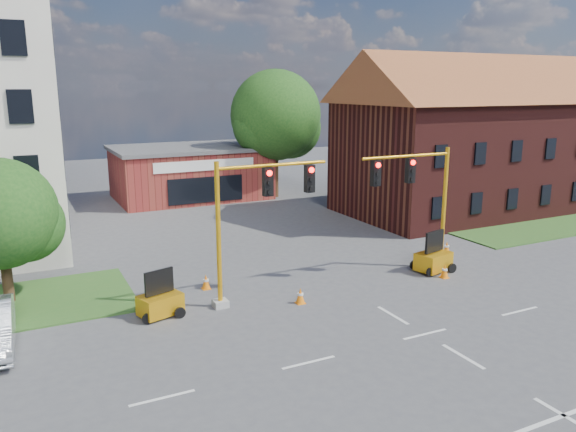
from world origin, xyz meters
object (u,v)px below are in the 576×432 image
object	(u,v)px
trailer_west	(160,302)
trailer_east	(433,259)
signal_mast_east	(419,196)
signal_mast_west	(255,213)
pickup_white	(430,206)

from	to	relation	value
trailer_west	trailer_east	distance (m)	13.74
trailer_west	signal_mast_east	bearing A→B (deg)	-18.13
signal_mast_west	trailer_west	distance (m)	5.33
signal_mast_west	trailer_west	bearing A→B (deg)	177.33
signal_mast_east	pickup_white	world-z (taller)	signal_mast_east
signal_mast_west	trailer_east	xyz separation A→B (m)	(9.58, -0.32, -3.29)
signal_mast_east	pickup_white	xyz separation A→B (m)	(8.80, 9.28, -3.13)
signal_mast_east	trailer_west	distance (m)	13.29
trailer_east	signal_mast_west	bearing A→B (deg)	164.18
trailer_west	signal_mast_west	bearing A→B (deg)	-19.93
signal_mast_east	signal_mast_west	bearing A→B (deg)	180.00
trailer_east	pickup_white	distance (m)	12.45
pickup_white	trailer_east	bearing A→B (deg)	144.85
signal_mast_east	trailer_west	xyz separation A→B (m)	(-12.86, 0.19, -3.33)
signal_mast_west	signal_mast_east	distance (m)	8.71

